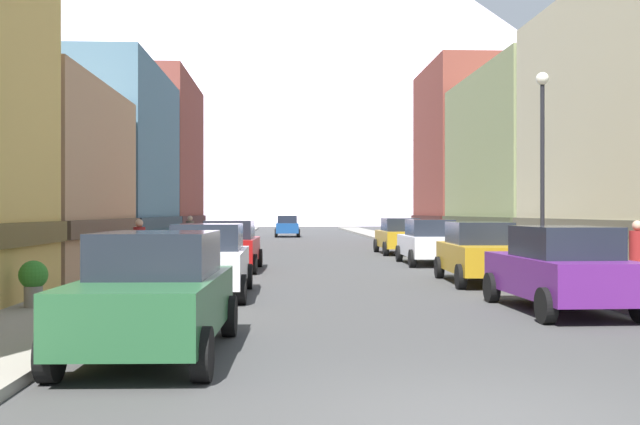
{
  "coord_description": "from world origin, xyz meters",
  "views": [
    {
      "loc": [
        -1.94,
        -7.16,
        2.07
      ],
      "look_at": [
        -0.11,
        29.38,
        2.05
      ],
      "focal_mm": 41.35,
      "sensor_mm": 36.0,
      "label": 1
    }
  ],
  "objects_px": {
    "streetlamp_right": "(542,144)",
    "pedestrian_1": "(190,236)",
    "car_right_0": "(560,269)",
    "pedestrian_0": "(139,250)",
    "trash_bin_right": "(598,266)",
    "car_left_0": "(155,293)",
    "car_left_1": "(208,260)",
    "car_left_2": "(231,245)",
    "potted_plant_0": "(33,280)",
    "car_right_3": "(399,236)",
    "car_right_1": "(480,252)",
    "car_driving_0": "(287,226)",
    "car_right_2": "(429,242)",
    "pedestrian_2": "(637,261)"
  },
  "relations": [
    {
      "from": "car_right_1",
      "to": "car_left_1",
      "type": "bearing_deg",
      "value": -158.84
    },
    {
      "from": "car_left_1",
      "to": "car_right_3",
      "type": "xyz_separation_m",
      "value": [
        7.6,
        17.85,
        0.0
      ]
    },
    {
      "from": "car_left_2",
      "to": "trash_bin_right",
      "type": "bearing_deg",
      "value": -35.27
    },
    {
      "from": "car_right_3",
      "to": "pedestrian_2",
      "type": "xyz_separation_m",
      "value": [
        2.45,
        -19.46,
        0.05
      ]
    },
    {
      "from": "car_right_0",
      "to": "potted_plant_0",
      "type": "xyz_separation_m",
      "value": [
        -10.8,
        0.19,
        -0.2
      ]
    },
    {
      "from": "car_left_1",
      "to": "car_right_2",
      "type": "height_order",
      "value": "same"
    },
    {
      "from": "potted_plant_0",
      "to": "pedestrian_2",
      "type": "xyz_separation_m",
      "value": [
        13.25,
        1.46,
        0.25
      ]
    },
    {
      "from": "car_left_2",
      "to": "car_left_1",
      "type": "bearing_deg",
      "value": -89.99
    },
    {
      "from": "pedestrian_0",
      "to": "pedestrian_1",
      "type": "relative_size",
      "value": 0.97
    },
    {
      "from": "potted_plant_0",
      "to": "pedestrian_2",
      "type": "distance_m",
      "value": 13.33
    },
    {
      "from": "car_right_1",
      "to": "streetlamp_right",
      "type": "bearing_deg",
      "value": -28.13
    },
    {
      "from": "car_right_2",
      "to": "pedestrian_2",
      "type": "bearing_deg",
      "value": -78.59
    },
    {
      "from": "car_left_1",
      "to": "car_right_0",
      "type": "distance_m",
      "value": 8.27
    },
    {
      "from": "car_left_1",
      "to": "car_right_3",
      "type": "distance_m",
      "value": 19.4
    },
    {
      "from": "car_right_1",
      "to": "pedestrian_2",
      "type": "xyz_separation_m",
      "value": [
        2.45,
        -4.56,
        0.05
      ]
    },
    {
      "from": "car_right_0",
      "to": "pedestrian_0",
      "type": "relative_size",
      "value": 2.6
    },
    {
      "from": "pedestrian_2",
      "to": "pedestrian_1",
      "type": "bearing_deg",
      "value": 125.2
    },
    {
      "from": "trash_bin_right",
      "to": "potted_plant_0",
      "type": "distance_m",
      "value": 13.88
    },
    {
      "from": "car_right_0",
      "to": "car_driving_0",
      "type": "relative_size",
      "value": 1.01
    },
    {
      "from": "car_driving_0",
      "to": "pedestrian_1",
      "type": "height_order",
      "value": "pedestrian_1"
    },
    {
      "from": "pedestrian_1",
      "to": "streetlamp_right",
      "type": "bearing_deg",
      "value": -50.33
    },
    {
      "from": "car_right_3",
      "to": "streetlamp_right",
      "type": "bearing_deg",
      "value": -84.37
    },
    {
      "from": "car_right_2",
      "to": "car_driving_0",
      "type": "height_order",
      "value": "same"
    },
    {
      "from": "car_left_2",
      "to": "car_right_2",
      "type": "height_order",
      "value": "same"
    },
    {
      "from": "car_right_3",
      "to": "car_left_0",
      "type": "bearing_deg",
      "value": -106.69
    },
    {
      "from": "car_driving_0",
      "to": "potted_plant_0",
      "type": "relative_size",
      "value": 4.67
    },
    {
      "from": "car_right_3",
      "to": "pedestrian_0",
      "type": "relative_size",
      "value": 2.58
    },
    {
      "from": "car_left_1",
      "to": "car_right_0",
      "type": "bearing_deg",
      "value": -23.21
    },
    {
      "from": "car_left_0",
      "to": "car_driving_0",
      "type": "distance_m",
      "value": 51.04
    },
    {
      "from": "car_left_0",
      "to": "car_left_1",
      "type": "relative_size",
      "value": 1.01
    },
    {
      "from": "potted_plant_0",
      "to": "streetlamp_right",
      "type": "relative_size",
      "value": 0.16
    },
    {
      "from": "potted_plant_0",
      "to": "pedestrian_2",
      "type": "bearing_deg",
      "value": 6.28
    },
    {
      "from": "car_right_2",
      "to": "streetlamp_right",
      "type": "relative_size",
      "value": 0.75
    },
    {
      "from": "car_right_2",
      "to": "car_right_3",
      "type": "relative_size",
      "value": 1.0
    },
    {
      "from": "car_left_2",
      "to": "potted_plant_0",
      "type": "distance_m",
      "value": 11.43
    },
    {
      "from": "car_right_2",
      "to": "pedestrian_1",
      "type": "xyz_separation_m",
      "value": [
        -10.05,
        5.58,
        0.07
      ]
    },
    {
      "from": "car_left_0",
      "to": "pedestrian_1",
      "type": "relative_size",
      "value": 2.53
    },
    {
      "from": "car_left_0",
      "to": "car_driving_0",
      "type": "xyz_separation_m",
      "value": [
        2.2,
        50.99,
        0.0
      ]
    },
    {
      "from": "car_left_2",
      "to": "car_right_3",
      "type": "relative_size",
      "value": 1.01
    },
    {
      "from": "trash_bin_right",
      "to": "pedestrian_0",
      "type": "distance_m",
      "value": 13.03
    },
    {
      "from": "trash_bin_right",
      "to": "car_left_0",
      "type": "bearing_deg",
      "value": -141.02
    },
    {
      "from": "pedestrian_0",
      "to": "trash_bin_right",
      "type": "bearing_deg",
      "value": -14.77
    },
    {
      "from": "car_left_2",
      "to": "streetlamp_right",
      "type": "xyz_separation_m",
      "value": [
        9.15,
        -5.78,
        3.09
      ]
    },
    {
      "from": "car_left_1",
      "to": "car_right_2",
      "type": "bearing_deg",
      "value": 54.17
    },
    {
      "from": "streetlamp_right",
      "to": "pedestrian_1",
      "type": "bearing_deg",
      "value": 129.67
    },
    {
      "from": "pedestrian_2",
      "to": "car_left_2",
      "type": "bearing_deg",
      "value": 136.58
    },
    {
      "from": "car_right_0",
      "to": "car_right_2",
      "type": "height_order",
      "value": "same"
    },
    {
      "from": "car_right_3",
      "to": "car_right_1",
      "type": "bearing_deg",
      "value": -89.99
    },
    {
      "from": "trash_bin_right",
      "to": "streetlamp_right",
      "type": "distance_m",
      "value": 3.76
    },
    {
      "from": "car_left_0",
      "to": "trash_bin_right",
      "type": "height_order",
      "value": "car_left_0"
    }
  ]
}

